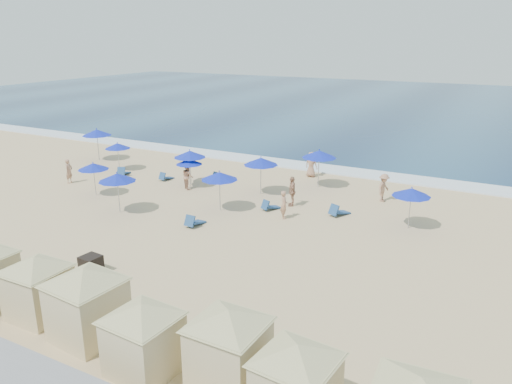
{
  "coord_description": "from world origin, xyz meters",
  "views": [
    {
      "loc": [
        14.52,
        -19.78,
        9.86
      ],
      "look_at": [
        2.27,
        3.0,
        1.71
      ],
      "focal_mm": 35.0,
      "sensor_mm": 36.0,
      "label": 1
    }
  ],
  "objects_px": {
    "cabana_5": "(297,373)",
    "umbrella_3": "(117,177)",
    "cabana_3": "(143,330)",
    "umbrella_1": "(93,166)",
    "umbrella_0": "(97,132)",
    "beachgoer_0": "(69,171)",
    "cabana_2": "(86,294)",
    "beachgoer_1": "(188,176)",
    "umbrella_5": "(189,162)",
    "umbrella_8": "(319,154)",
    "cabana_1": "(37,279)",
    "umbrella_2": "(118,146)",
    "beachgoer_3": "(384,188)",
    "beachgoer_4": "(311,164)",
    "beachgoer_2": "(292,191)",
    "umbrella_9": "(411,192)",
    "cabana_4": "(229,337)",
    "umbrella_7": "(261,161)",
    "trash_bin": "(91,265)",
    "beachgoer_5": "(284,205)",
    "umbrella_4": "(190,154)",
    "umbrella_6": "(219,176)"
  },
  "relations": [
    {
      "from": "beachgoer_0",
      "to": "umbrella_2",
      "type": "bearing_deg",
      "value": -20.06
    },
    {
      "from": "umbrella_4",
      "to": "beachgoer_2",
      "type": "relative_size",
      "value": 1.36
    },
    {
      "from": "umbrella_1",
      "to": "umbrella_8",
      "type": "height_order",
      "value": "umbrella_8"
    },
    {
      "from": "cabana_2",
      "to": "trash_bin",
      "type": "bearing_deg",
      "value": 135.28
    },
    {
      "from": "cabana_5",
      "to": "umbrella_3",
      "type": "relative_size",
      "value": 1.68
    },
    {
      "from": "trash_bin",
      "to": "cabana_5",
      "type": "relative_size",
      "value": 0.19
    },
    {
      "from": "cabana_3",
      "to": "umbrella_1",
      "type": "xyz_separation_m",
      "value": [
        -14.5,
        12.27,
        0.45
      ]
    },
    {
      "from": "cabana_3",
      "to": "umbrella_0",
      "type": "height_order",
      "value": "umbrella_0"
    },
    {
      "from": "cabana_1",
      "to": "umbrella_5",
      "type": "distance_m",
      "value": 16.68
    },
    {
      "from": "umbrella_2",
      "to": "umbrella_1",
      "type": "bearing_deg",
      "value": -60.56
    },
    {
      "from": "cabana_5",
      "to": "beachgoer_4",
      "type": "relative_size",
      "value": 2.22
    },
    {
      "from": "cabana_5",
      "to": "umbrella_3",
      "type": "bearing_deg",
      "value": 146.97
    },
    {
      "from": "cabana_1",
      "to": "cabana_4",
      "type": "distance_m",
      "value": 8.01
    },
    {
      "from": "umbrella_7",
      "to": "umbrella_8",
      "type": "bearing_deg",
      "value": 50.1
    },
    {
      "from": "cabana_1",
      "to": "umbrella_3",
      "type": "relative_size",
      "value": 1.68
    },
    {
      "from": "umbrella_1",
      "to": "cabana_4",
      "type": "bearing_deg",
      "value": -34.02
    },
    {
      "from": "beachgoer_1",
      "to": "umbrella_5",
      "type": "bearing_deg",
      "value": -37.33
    },
    {
      "from": "cabana_4",
      "to": "cabana_5",
      "type": "xyz_separation_m",
      "value": [
        2.35,
        -0.46,
        -0.06
      ]
    },
    {
      "from": "cabana_5",
      "to": "cabana_3",
      "type": "bearing_deg",
      "value": -176.17
    },
    {
      "from": "umbrella_6",
      "to": "beachgoer_4",
      "type": "bearing_deg",
      "value": 78.47
    },
    {
      "from": "beachgoer_0",
      "to": "beachgoer_2",
      "type": "relative_size",
      "value": 0.92
    },
    {
      "from": "umbrella_1",
      "to": "umbrella_8",
      "type": "bearing_deg",
      "value": 35.33
    },
    {
      "from": "cabana_1",
      "to": "umbrella_3",
      "type": "bearing_deg",
      "value": 118.49
    },
    {
      "from": "umbrella_1",
      "to": "beachgoer_4",
      "type": "relative_size",
      "value": 1.2
    },
    {
      "from": "umbrella_2",
      "to": "beachgoer_3",
      "type": "distance_m",
      "value": 19.85
    },
    {
      "from": "cabana_3",
      "to": "umbrella_0",
      "type": "relative_size",
      "value": 1.53
    },
    {
      "from": "umbrella_9",
      "to": "beachgoer_4",
      "type": "relative_size",
      "value": 1.26
    },
    {
      "from": "cabana_5",
      "to": "umbrella_0",
      "type": "bearing_deg",
      "value": 143.96
    },
    {
      "from": "beachgoer_0",
      "to": "umbrella_9",
      "type": "bearing_deg",
      "value": -95.73
    },
    {
      "from": "beachgoer_2",
      "to": "umbrella_2",
      "type": "bearing_deg",
      "value": -121.36
    },
    {
      "from": "beachgoer_2",
      "to": "umbrella_9",
      "type": "bearing_deg",
      "value": 60.38
    },
    {
      "from": "cabana_2",
      "to": "beachgoer_3",
      "type": "distance_m",
      "value": 19.94
    },
    {
      "from": "umbrella_7",
      "to": "beachgoer_2",
      "type": "relative_size",
      "value": 1.38
    },
    {
      "from": "umbrella_7",
      "to": "beachgoer_4",
      "type": "distance_m",
      "value": 5.74
    },
    {
      "from": "umbrella_0",
      "to": "umbrella_1",
      "type": "distance_m",
      "value": 9.82
    },
    {
      "from": "cabana_5",
      "to": "umbrella_7",
      "type": "bearing_deg",
      "value": 120.42
    },
    {
      "from": "cabana_5",
      "to": "umbrella_5",
      "type": "xyz_separation_m",
      "value": [
        -15.1,
        16.34,
        0.29
      ]
    },
    {
      "from": "umbrella_0",
      "to": "umbrella_2",
      "type": "bearing_deg",
      "value": -23.5
    },
    {
      "from": "umbrella_9",
      "to": "beachgoer_1",
      "type": "distance_m",
      "value": 14.66
    },
    {
      "from": "umbrella_8",
      "to": "cabana_1",
      "type": "bearing_deg",
      "value": -98.37
    },
    {
      "from": "cabana_3",
      "to": "beachgoer_4",
      "type": "height_order",
      "value": "cabana_3"
    },
    {
      "from": "cabana_5",
      "to": "beachgoer_5",
      "type": "relative_size",
      "value": 2.55
    },
    {
      "from": "umbrella_0",
      "to": "umbrella_2",
      "type": "distance_m",
      "value": 4.06
    },
    {
      "from": "beachgoer_0",
      "to": "cabana_2",
      "type": "bearing_deg",
      "value": -142.2
    },
    {
      "from": "umbrella_0",
      "to": "umbrella_3",
      "type": "bearing_deg",
      "value": -40.16
    },
    {
      "from": "umbrella_0",
      "to": "beachgoer_3",
      "type": "bearing_deg",
      "value": 1.15
    },
    {
      "from": "cabana_5",
      "to": "beachgoer_5",
      "type": "xyz_separation_m",
      "value": [
        -6.88,
        13.85,
        -0.67
      ]
    },
    {
      "from": "beachgoer_4",
      "to": "beachgoer_2",
      "type": "bearing_deg",
      "value": 106.51
    },
    {
      "from": "umbrella_1",
      "to": "beachgoer_1",
      "type": "relative_size",
      "value": 1.3
    },
    {
      "from": "umbrella_2",
      "to": "beachgoer_0",
      "type": "bearing_deg",
      "value": -98.1
    }
  ]
}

